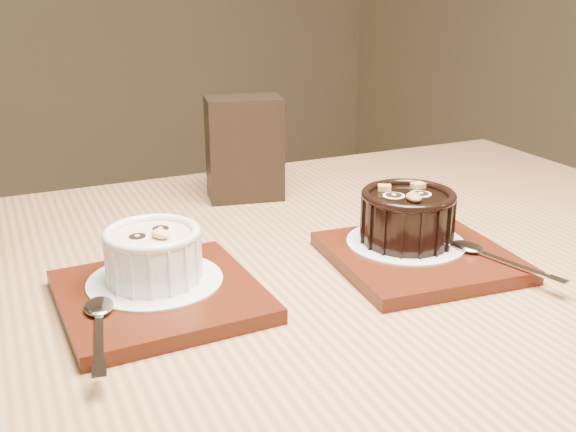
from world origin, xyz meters
The scene contains 10 objects.
table centered at (0.13, 0.04, 0.66)m, with size 1.27×0.91×0.75m.
tray_left centered at (0.01, 0.05, 0.76)m, with size 0.18×0.18×0.01m, color #45180B.
doily_left centered at (0.01, 0.07, 0.77)m, with size 0.13×0.13×0.00m, color silver.
ramekin_white centered at (0.01, 0.07, 0.80)m, with size 0.09×0.09×0.05m.
spoon_left centered at (-0.06, 0.00, 0.77)m, with size 0.03×0.13×0.01m, color silver, non-canonical shape.
tray_right centered at (0.28, 0.00, 0.76)m, with size 0.18×0.18×0.01m, color #45180B.
doily_right centered at (0.28, 0.02, 0.77)m, with size 0.13×0.13×0.00m, color silver.
ramekin_dark centered at (0.28, 0.02, 0.80)m, with size 0.10×0.10×0.06m.
spoon_right centered at (0.33, -0.06, 0.77)m, with size 0.03×0.13×0.01m, color silver, non-canonical shape.
condiment_stand centered at (0.22, 0.29, 0.82)m, with size 0.10×0.06×0.14m, color black.
Camera 1 is at (-0.18, -0.51, 1.05)m, focal length 42.00 mm.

